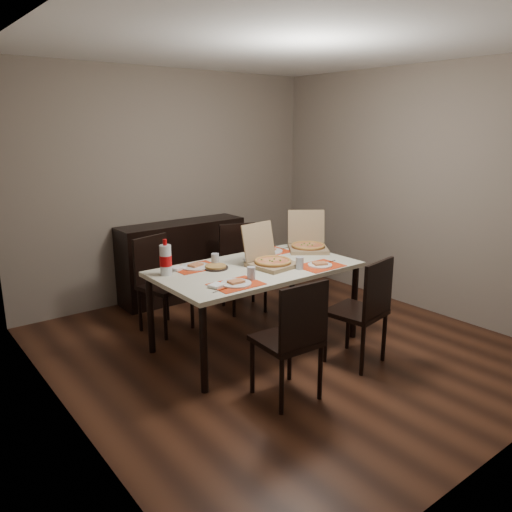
% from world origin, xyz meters
% --- Properties ---
extents(ground, '(3.80, 4.00, 0.02)m').
position_xyz_m(ground, '(0.00, 0.00, -0.01)').
color(ground, '#422214').
rests_on(ground, ground).
extents(room_walls, '(3.84, 4.02, 2.62)m').
position_xyz_m(room_walls, '(0.00, 0.43, 1.73)').
color(room_walls, gray).
rests_on(room_walls, ground).
extents(sideboard, '(1.50, 0.40, 0.90)m').
position_xyz_m(sideboard, '(0.00, 1.78, 0.45)').
color(sideboard, black).
rests_on(sideboard, ground).
extents(dining_table, '(1.80, 1.00, 0.75)m').
position_xyz_m(dining_table, '(-0.14, 0.19, 0.68)').
color(dining_table, beige).
rests_on(dining_table, ground).
extents(chair_near_left, '(0.44, 0.44, 0.93)m').
position_xyz_m(chair_near_left, '(-0.54, -0.74, 0.51)').
color(chair_near_left, black).
rests_on(chair_near_left, ground).
extents(chair_near_right, '(0.49, 0.49, 0.93)m').
position_xyz_m(chair_near_right, '(0.32, -0.67, 0.51)').
color(chair_near_right, black).
rests_on(chair_near_right, ground).
extents(chair_far_left, '(0.51, 0.51, 0.93)m').
position_xyz_m(chair_far_left, '(-0.65, 1.09, 0.51)').
color(chair_far_left, black).
rests_on(chair_far_left, ground).
extents(chair_far_right, '(0.52, 0.52, 0.93)m').
position_xyz_m(chair_far_right, '(0.34, 1.08, 0.51)').
color(chair_far_right, black).
rests_on(chair_far_right, ground).
extents(setting_near_left, '(0.47, 0.30, 0.11)m').
position_xyz_m(setting_near_left, '(-0.56, -0.10, 0.77)').
color(setting_near_left, red).
rests_on(setting_near_left, dining_table).
extents(setting_near_right, '(0.50, 0.30, 0.11)m').
position_xyz_m(setting_near_right, '(0.26, -0.13, 0.77)').
color(setting_near_right, red).
rests_on(setting_near_right, dining_table).
extents(setting_far_left, '(0.49, 0.30, 0.11)m').
position_xyz_m(setting_far_left, '(-0.56, 0.50, 0.77)').
color(setting_far_left, red).
rests_on(setting_far_left, dining_table).
extents(setting_far_right, '(0.48, 0.30, 0.11)m').
position_xyz_m(setting_far_right, '(0.26, 0.52, 0.77)').
color(setting_far_right, red).
rests_on(setting_far_right, dining_table).
extents(napkin_loose, '(0.13, 0.14, 0.02)m').
position_xyz_m(napkin_loose, '(-0.09, 0.12, 0.76)').
color(napkin_loose, white).
rests_on(napkin_loose, dining_table).
extents(pizza_box_center, '(0.41, 0.45, 0.37)m').
position_xyz_m(pizza_box_center, '(-0.03, 0.13, 0.81)').
color(pizza_box_center, '#8A704F').
rests_on(pizza_box_center, dining_table).
extents(pizza_box_right, '(0.55, 0.56, 0.38)m').
position_xyz_m(pizza_box_right, '(0.66, 0.37, 0.81)').
color(pizza_box_right, '#8A704F').
rests_on(pizza_box_right, dining_table).
extents(faina_plate, '(0.22, 0.22, 0.03)m').
position_xyz_m(faina_plate, '(-0.46, 0.37, 0.76)').
color(faina_plate, black).
rests_on(faina_plate, dining_table).
extents(dip_bowl, '(0.14, 0.14, 0.03)m').
position_xyz_m(dip_bowl, '(-0.10, 0.34, 0.77)').
color(dip_bowl, white).
rests_on(dip_bowl, dining_table).
extents(soda_bottle, '(0.10, 0.10, 0.31)m').
position_xyz_m(soda_bottle, '(-0.90, 0.47, 0.88)').
color(soda_bottle, silver).
rests_on(soda_bottle, dining_table).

